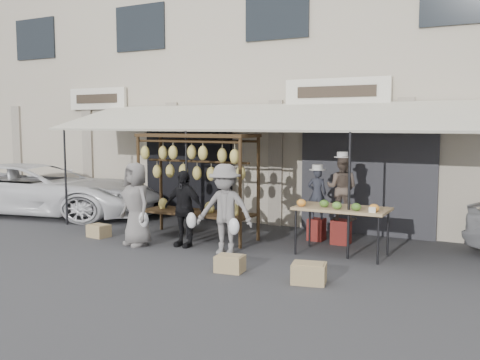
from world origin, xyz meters
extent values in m
plane|color=#2D2D30|center=(0.00, 0.00, 0.00)|extent=(90.00, 90.00, 0.00)
cube|color=#B0A291|center=(0.00, 6.50, 3.50)|extent=(24.00, 6.00, 7.00)
cube|color=#232328|center=(2.20, 3.46, 1.25)|extent=(3.00, 0.10, 2.50)
cube|color=black|center=(-2.50, 3.46, 1.25)|extent=(2.60, 0.10, 2.50)
cube|color=silver|center=(1.50, 3.40, 3.15)|extent=(2.40, 0.10, 0.60)
cube|color=silver|center=(-5.50, 3.40, 3.15)|extent=(2.00, 0.10, 0.60)
cube|color=beige|center=(0.00, 2.30, 2.60)|extent=(10.00, 2.34, 0.63)
cylinder|color=black|center=(-4.50, 1.15, 1.15)|extent=(0.05, 0.05, 2.30)
cylinder|color=black|center=(-1.00, 1.15, 1.15)|extent=(0.05, 0.05, 2.30)
cylinder|color=black|center=(2.50, 1.15, 1.15)|extent=(0.05, 0.05, 2.30)
cylinder|color=#382714|center=(-2.12, 0.96, 1.10)|extent=(0.07, 0.07, 2.20)
cylinder|color=#382714|center=(0.38, 0.96, 1.10)|extent=(0.07, 0.07, 2.20)
cylinder|color=#382714|center=(-2.12, 1.76, 1.10)|extent=(0.07, 0.07, 2.20)
cylinder|color=#382714|center=(0.38, 1.76, 1.10)|extent=(0.07, 0.07, 2.20)
cube|color=#382714|center=(-0.87, 1.36, 2.20)|extent=(2.60, 0.90, 0.07)
cylinder|color=#382714|center=(-0.87, 1.01, 2.08)|extent=(2.50, 0.05, 0.05)
cylinder|color=#382714|center=(-0.87, 1.71, 2.08)|extent=(2.50, 0.05, 0.05)
cylinder|color=#382714|center=(-0.87, 1.36, 1.65)|extent=(2.50, 0.05, 0.05)
cube|color=#382714|center=(-0.87, 1.36, 0.55)|extent=(2.50, 0.80, 0.05)
ellipsoid|color=#DCCD65|center=(-1.97, 1.01, 1.82)|extent=(0.20, 0.18, 0.30)
ellipsoid|color=#DCCD65|center=(-1.60, 1.16, 1.83)|extent=(0.20, 0.18, 0.30)
ellipsoid|color=#DCCD65|center=(-1.23, 1.01, 1.85)|extent=(0.20, 0.18, 0.30)
ellipsoid|color=#DCCD65|center=(-0.87, 1.16, 1.85)|extent=(0.20, 0.18, 0.30)
ellipsoid|color=#DCCD65|center=(-0.50, 1.01, 1.85)|extent=(0.20, 0.18, 0.30)
ellipsoid|color=#DCCD65|center=(-0.13, 1.16, 1.81)|extent=(0.20, 0.18, 0.30)
ellipsoid|color=#DCCD65|center=(0.23, 1.01, 1.80)|extent=(0.20, 0.18, 0.30)
ellipsoid|color=#DCCD65|center=(-1.92, 1.36, 1.39)|extent=(0.20, 0.18, 0.30)
ellipsoid|color=#DCCD65|center=(-1.57, 1.36, 1.42)|extent=(0.20, 0.18, 0.30)
ellipsoid|color=#DCCD65|center=(-1.22, 1.36, 1.44)|extent=(0.20, 0.18, 0.30)
ellipsoid|color=#DCCD65|center=(-0.87, 1.36, 1.40)|extent=(0.20, 0.18, 0.30)
ellipsoid|color=#DCCD65|center=(-0.52, 1.36, 1.40)|extent=(0.20, 0.18, 0.30)
ellipsoid|color=#DCCD65|center=(-0.17, 1.36, 1.43)|extent=(0.20, 0.18, 0.30)
ellipsoid|color=#DCCD65|center=(0.18, 1.36, 1.44)|extent=(0.20, 0.18, 0.30)
cube|color=tan|center=(2.31, 1.37, 0.88)|extent=(1.70, 0.90, 0.05)
cylinder|color=black|center=(1.54, 1.00, 0.42)|extent=(0.04, 0.04, 0.85)
cylinder|color=black|center=(3.08, 1.00, 0.42)|extent=(0.04, 0.04, 0.85)
cylinder|color=black|center=(1.54, 1.74, 0.42)|extent=(0.04, 0.04, 0.85)
cylinder|color=black|center=(3.08, 1.74, 0.42)|extent=(0.04, 0.04, 0.85)
ellipsoid|color=orange|center=(1.60, 1.11, 0.97)|extent=(0.18, 0.14, 0.14)
ellipsoid|color=#477226|center=(2.01, 1.22, 0.97)|extent=(0.18, 0.14, 0.14)
ellipsoid|color=#598C33|center=(2.29, 1.10, 0.97)|extent=(0.18, 0.14, 0.14)
ellipsoid|color=#477226|center=(2.65, 1.10, 0.97)|extent=(0.18, 0.14, 0.14)
ellipsoid|color=orange|center=(2.96, 1.14, 0.97)|extent=(0.18, 0.14, 0.14)
imported|color=#2E303A|center=(1.46, 2.37, 0.99)|extent=(0.45, 0.36, 1.06)
imported|color=brown|center=(2.02, 2.27, 1.15)|extent=(0.66, 0.53, 1.31)
imported|color=slate|center=(-1.58, 0.20, 0.84)|extent=(0.95, 0.78, 1.68)
imported|color=black|center=(-0.69, 0.58, 0.76)|extent=(0.90, 0.39, 1.53)
imported|color=gray|center=(0.34, 0.43, 0.85)|extent=(1.18, 0.80, 1.70)
cube|color=maroon|center=(1.46, 2.37, 0.23)|extent=(0.37, 0.37, 0.46)
cube|color=maroon|center=(2.02, 2.27, 0.25)|extent=(0.37, 0.37, 0.49)
cube|color=tan|center=(1.03, -0.61, 0.14)|extent=(0.49, 0.40, 0.27)
cube|color=tan|center=(2.42, -0.60, 0.15)|extent=(0.59, 0.50, 0.31)
cube|color=tan|center=(-2.81, 0.43, 0.13)|extent=(0.49, 0.40, 0.27)
imported|color=white|center=(-6.45, 1.88, 1.02)|extent=(5.26, 3.25, 2.04)
camera|label=1|loc=(5.26, -8.15, 2.44)|focal=40.00mm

